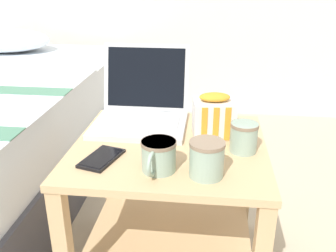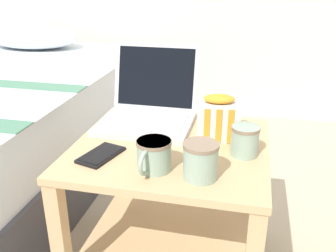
% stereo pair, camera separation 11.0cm
% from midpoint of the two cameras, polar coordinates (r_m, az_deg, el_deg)
% --- Properties ---
extents(bedside_table, '(0.60, 0.56, 0.49)m').
position_cam_midpoint_polar(bedside_table, '(1.25, 2.98, -10.03)').
color(bedside_table, tan).
rests_on(bedside_table, ground_plane).
extents(laptop, '(0.32, 0.32, 0.26)m').
position_cam_midpoint_polar(laptop, '(1.32, -0.58, 2.72)').
color(laptop, '#B7BABC').
rests_on(laptop, bedside_table).
extents(mug_front_left, '(0.08, 0.12, 0.09)m').
position_cam_midpoint_polar(mug_front_left, '(1.12, 14.36, -1.96)').
color(mug_front_left, '#8CA593').
rests_on(mug_front_left, bedside_table).
extents(mug_front_right, '(0.09, 0.13, 0.10)m').
position_cam_midpoint_polar(mug_front_right, '(0.98, 8.18, -4.99)').
color(mug_front_right, '#8CA593').
rests_on(mug_front_right, bedside_table).
extents(mug_mid_center, '(0.10, 0.13, 0.09)m').
position_cam_midpoint_polar(mug_mid_center, '(1.00, 0.92, -4.35)').
color(mug_mid_center, '#8CA593').
rests_on(mug_mid_center, bedside_table).
extents(snack_bag, '(0.15, 0.12, 0.14)m').
position_cam_midpoint_polar(snack_bag, '(1.22, 10.23, 1.16)').
color(snack_bag, silver).
rests_on(snack_bag, bedside_table).
extents(cell_phone, '(0.12, 0.16, 0.01)m').
position_cam_midpoint_polar(cell_phone, '(1.10, -7.39, -4.44)').
color(cell_phone, black).
rests_on(cell_phone, bedside_table).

